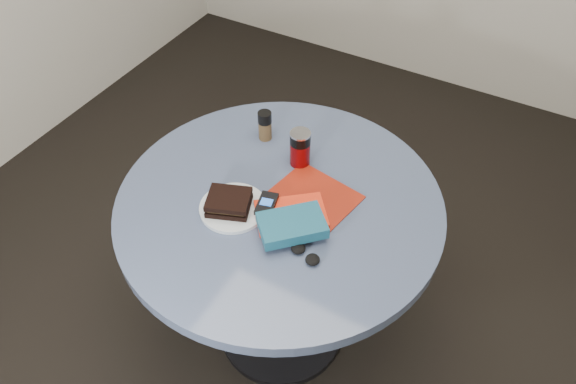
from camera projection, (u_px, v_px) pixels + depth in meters
The scene contains 11 objects.
ground at pixel (281, 330), 2.24m from camera, with size 4.00×4.00×0.00m, color black.
table at pixel (280, 235), 1.82m from camera, with size 1.00×1.00×0.75m.
plate at pixel (233, 208), 1.67m from camera, with size 0.20×0.20×0.01m, color silver.
sandwich at pixel (229, 202), 1.65m from camera, with size 0.15×0.14×0.04m.
soda_can at pixel (300, 148), 1.78m from camera, with size 0.09×0.09×0.12m.
pepper_grinder at pixel (265, 125), 1.87m from camera, with size 0.06×0.06×0.11m.
magazine at pixel (316, 195), 1.72m from camera, with size 0.25×0.18×0.00m, color maroon.
red_book at pixel (291, 214), 1.65m from camera, with size 0.20×0.14×0.02m, color red.
novel at pixel (292, 225), 1.58m from camera, with size 0.18×0.12×0.04m, color navy.
mp3_player at pixel (267, 204), 1.65m from camera, with size 0.07×0.10×0.02m.
headphones at pixel (305, 254), 1.54m from camera, with size 0.10×0.07×0.02m.
Camera 1 is at (0.60, -1.02, 1.98)m, focal length 35.00 mm.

